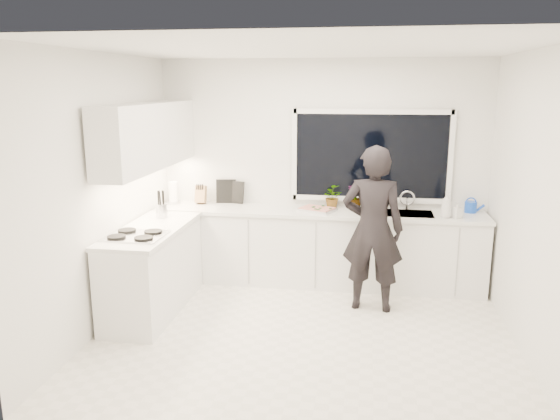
# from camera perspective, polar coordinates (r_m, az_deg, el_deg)

# --- Properties ---
(floor) EXTENTS (4.00, 3.50, 0.02)m
(floor) POSITION_cam_1_polar(r_m,az_deg,el_deg) (5.50, 2.48, -12.92)
(floor) COLOR beige
(floor) RESTS_ON ground
(wall_back) EXTENTS (4.00, 0.02, 2.70)m
(wall_back) POSITION_cam_1_polar(r_m,az_deg,el_deg) (6.78, 4.32, 4.11)
(wall_back) COLOR white
(wall_back) RESTS_ON ground
(wall_left) EXTENTS (0.02, 3.50, 2.70)m
(wall_left) POSITION_cam_1_polar(r_m,az_deg,el_deg) (5.64, -18.12, 1.69)
(wall_left) COLOR white
(wall_left) RESTS_ON ground
(wall_right) EXTENTS (0.02, 3.50, 2.70)m
(wall_right) POSITION_cam_1_polar(r_m,az_deg,el_deg) (5.23, 25.06, 0.27)
(wall_right) COLOR white
(wall_right) RESTS_ON ground
(ceiling) EXTENTS (4.00, 3.50, 0.02)m
(ceiling) POSITION_cam_1_polar(r_m,az_deg,el_deg) (4.96, 2.80, 16.65)
(ceiling) COLOR white
(ceiling) RESTS_ON wall_back
(window) EXTENTS (1.80, 0.02, 1.00)m
(window) POSITION_cam_1_polar(r_m,az_deg,el_deg) (6.69, 9.47, 5.59)
(window) COLOR black
(window) RESTS_ON wall_back
(base_cabinets_back) EXTENTS (3.92, 0.58, 0.88)m
(base_cabinets_back) POSITION_cam_1_polar(r_m,az_deg,el_deg) (6.68, 3.96, -4.03)
(base_cabinets_back) COLOR white
(base_cabinets_back) RESTS_ON floor
(base_cabinets_left) EXTENTS (0.58, 1.60, 0.88)m
(base_cabinets_left) POSITION_cam_1_polar(r_m,az_deg,el_deg) (6.04, -13.11, -6.22)
(base_cabinets_left) COLOR white
(base_cabinets_left) RESTS_ON floor
(countertop_back) EXTENTS (3.94, 0.62, 0.04)m
(countertop_back) POSITION_cam_1_polar(r_m,az_deg,el_deg) (6.55, 4.02, -0.20)
(countertop_back) COLOR silver
(countertop_back) RESTS_ON base_cabinets_back
(countertop_left) EXTENTS (0.62, 1.60, 0.04)m
(countertop_left) POSITION_cam_1_polar(r_m,az_deg,el_deg) (5.91, -13.34, -2.00)
(countertop_left) COLOR silver
(countertop_left) RESTS_ON base_cabinets_left
(upper_cabinets) EXTENTS (0.34, 2.10, 0.70)m
(upper_cabinets) POSITION_cam_1_polar(r_m,az_deg,el_deg) (6.11, -13.61, 7.54)
(upper_cabinets) COLOR white
(upper_cabinets) RESTS_ON wall_left
(sink) EXTENTS (0.58, 0.42, 0.14)m
(sink) POSITION_cam_1_polar(r_m,az_deg,el_deg) (6.57, 13.18, -0.76)
(sink) COLOR silver
(sink) RESTS_ON countertop_back
(faucet) EXTENTS (0.03, 0.03, 0.22)m
(faucet) POSITION_cam_1_polar(r_m,az_deg,el_deg) (6.73, 13.14, 0.96)
(faucet) COLOR silver
(faucet) RESTS_ON countertop_back
(stovetop) EXTENTS (0.56, 0.48, 0.03)m
(stovetop) POSITION_cam_1_polar(r_m,az_deg,el_deg) (5.60, -14.89, -2.55)
(stovetop) COLOR black
(stovetop) RESTS_ON countertop_left
(person) EXTENTS (0.68, 0.48, 1.79)m
(person) POSITION_cam_1_polar(r_m,az_deg,el_deg) (5.87, 9.65, -1.98)
(person) COLOR black
(person) RESTS_ON floor
(pizza_tray) EXTENTS (0.49, 0.44, 0.03)m
(pizza_tray) POSITION_cam_1_polar(r_m,az_deg,el_deg) (6.53, 3.88, 0.06)
(pizza_tray) COLOR #B6B6BB
(pizza_tray) RESTS_ON countertop_back
(pizza) EXTENTS (0.45, 0.39, 0.01)m
(pizza) POSITION_cam_1_polar(r_m,az_deg,el_deg) (6.52, 3.88, 0.21)
(pizza) COLOR red
(pizza) RESTS_ON pizza_tray
(watering_can) EXTENTS (0.16, 0.16, 0.13)m
(watering_can) POSITION_cam_1_polar(r_m,az_deg,el_deg) (6.79, 19.29, 0.29)
(watering_can) COLOR blue
(watering_can) RESTS_ON countertop_back
(paper_towel_roll) EXTENTS (0.14, 0.14, 0.26)m
(paper_towel_roll) POSITION_cam_1_polar(r_m,az_deg,el_deg) (7.03, -11.09, 1.73)
(paper_towel_roll) COLOR white
(paper_towel_roll) RESTS_ON countertop_back
(knife_block) EXTENTS (0.13, 0.10, 0.22)m
(knife_block) POSITION_cam_1_polar(r_m,az_deg,el_deg) (6.96, -8.27, 1.56)
(knife_block) COLOR #925C44
(knife_block) RESTS_ON countertop_back
(utensil_crock) EXTENTS (0.17, 0.17, 0.16)m
(utensil_crock) POSITION_cam_1_polar(r_m,az_deg,el_deg) (6.31, -12.27, -0.07)
(utensil_crock) COLOR #ADADB2
(utensil_crock) RESTS_ON countertop_left
(picture_frame_large) EXTENTS (0.22, 0.07, 0.28)m
(picture_frame_large) POSITION_cam_1_polar(r_m,az_deg,el_deg) (6.93, -4.64, 1.87)
(picture_frame_large) COLOR black
(picture_frame_large) RESTS_ON countertop_back
(picture_frame_small) EXTENTS (0.25, 0.06, 0.30)m
(picture_frame_small) POSITION_cam_1_polar(r_m,az_deg,el_deg) (6.96, -5.66, 1.98)
(picture_frame_small) COLOR black
(picture_frame_small) RESTS_ON countertop_back
(herb_plants) EXTENTS (0.85, 0.32, 0.31)m
(herb_plants) POSITION_cam_1_polar(r_m,az_deg,el_deg) (6.66, 7.31, 1.38)
(herb_plants) COLOR #26662D
(herb_plants) RESTS_ON countertop_back
(soap_bottles) EXTENTS (0.25, 0.14, 0.30)m
(soap_bottles) POSITION_cam_1_polar(r_m,az_deg,el_deg) (6.43, 17.26, 0.39)
(soap_bottles) COLOR #D8BF66
(soap_bottles) RESTS_ON countertop_back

